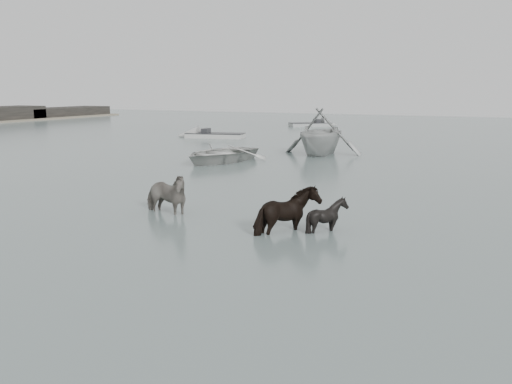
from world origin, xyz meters
TOP-DOWN VIEW (x-y plane):
  - ground at (0.00, 0.00)m, footprint 140.00×140.00m
  - pony_pinto at (-3.72, 1.89)m, footprint 2.08×1.19m
  - pony_dark at (0.78, 1.37)m, footprint 1.52×1.75m
  - pony_black at (1.70, 2.02)m, footprint 1.26×1.16m
  - rowboat_lead at (-8.49, 14.00)m, footprint 4.51×5.77m
  - rowboat_trail at (-4.63, 19.58)m, footprint 5.09×5.81m
  - skiff_outer at (-16.02, 26.68)m, footprint 6.63×2.97m
  - skiff_far at (-13.82, 42.56)m, footprint 5.56×5.03m

SIDE VIEW (x-z plane):
  - ground at x=0.00m, z-range 0.00..0.00m
  - skiff_outer at x=-16.02m, z-range 0.00..0.75m
  - skiff_far at x=-13.82m, z-range 0.00..0.75m
  - rowboat_lead at x=-8.49m, z-range 0.00..1.09m
  - pony_black at x=1.70m, z-range 0.00..1.22m
  - pony_pinto at x=-3.72m, z-range 0.00..1.66m
  - pony_dark at x=0.78m, z-range 0.00..1.67m
  - rowboat_trail at x=-4.63m, z-range 0.00..2.94m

